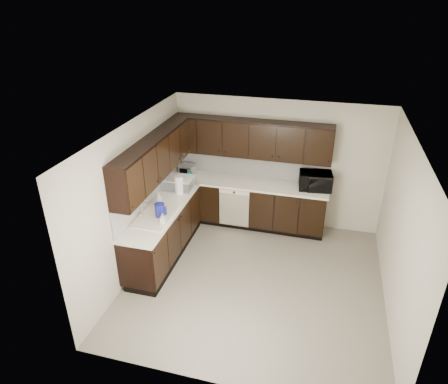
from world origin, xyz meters
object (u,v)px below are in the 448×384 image
object	(u,v)px
toaster_oven	(187,169)
blue_pitcher	(160,211)
microwave	(315,181)
storage_bin	(178,183)
sink	(155,221)

from	to	relation	value
toaster_oven	blue_pitcher	distance (m)	1.74
microwave	storage_bin	xyz separation A→B (m)	(-2.45, -0.62, -0.06)
microwave	blue_pitcher	bearing A→B (deg)	-151.75
microwave	blue_pitcher	world-z (taller)	microwave
sink	microwave	world-z (taller)	microwave
blue_pitcher	storage_bin	bearing A→B (deg)	105.15
microwave	toaster_oven	world-z (taller)	microwave
microwave	blue_pitcher	size ratio (longest dim) A/B	2.42
storage_bin	microwave	bearing A→B (deg)	14.22
toaster_oven	microwave	bearing A→B (deg)	11.97
sink	storage_bin	bearing A→B (deg)	91.18
sink	blue_pitcher	bearing A→B (deg)	25.71
sink	toaster_oven	size ratio (longest dim) A/B	2.68
storage_bin	blue_pitcher	distance (m)	1.08
storage_bin	blue_pitcher	size ratio (longest dim) A/B	2.17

